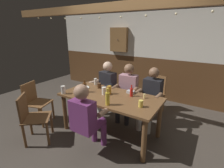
% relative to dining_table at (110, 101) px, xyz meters
% --- Properties ---
extents(ground_plane, '(7.95, 7.95, 0.00)m').
position_rel_dining_table_xyz_m(ground_plane, '(0.00, -0.20, -0.67)').
color(ground_plane, '#423A33').
extents(back_wall_upper, '(6.62, 0.12, 1.23)m').
position_rel_dining_table_xyz_m(back_wall_upper, '(0.00, 2.23, 1.11)').
color(back_wall_upper, silver).
extents(back_wall_wainscot, '(6.62, 0.12, 1.17)m').
position_rel_dining_table_xyz_m(back_wall_wainscot, '(0.00, 2.23, -0.09)').
color(back_wall_wainscot, brown).
rests_on(back_wall_wainscot, ground_plane).
extents(ceiling_beam, '(5.96, 0.14, 0.16)m').
position_rel_dining_table_xyz_m(ceiling_beam, '(0.00, 0.41, 1.65)').
color(ceiling_beam, brown).
extents(dining_table, '(1.83, 0.89, 0.78)m').
position_rel_dining_table_xyz_m(dining_table, '(0.00, 0.00, 0.00)').
color(dining_table, brown).
rests_on(dining_table, ground_plane).
extents(person_0, '(0.58, 0.58, 1.24)m').
position_rel_dining_table_xyz_m(person_0, '(-0.56, 0.67, 0.01)').
color(person_0, black).
rests_on(person_0, ground_plane).
extents(person_1, '(0.55, 0.54, 1.24)m').
position_rel_dining_table_xyz_m(person_1, '(0.01, 0.67, 0.01)').
color(person_1, '#B78493').
rests_on(person_1, ground_plane).
extents(person_2, '(0.50, 0.55, 1.23)m').
position_rel_dining_table_xyz_m(person_2, '(0.55, 0.67, 0.00)').
color(person_2, black).
rests_on(person_2, ground_plane).
extents(person_3, '(0.52, 0.54, 1.20)m').
position_rel_dining_table_xyz_m(person_3, '(0.00, -0.66, -0.01)').
color(person_3, '#6B2D66').
rests_on(person_3, ground_plane).
extents(chair_empty_near_right, '(0.55, 0.55, 0.88)m').
position_rel_dining_table_xyz_m(chair_empty_near_right, '(-1.58, -0.50, -0.19)').
color(chair_empty_near_right, brown).
rests_on(chair_empty_near_right, ground_plane).
extents(chair_empty_near_left, '(0.62, 0.62, 0.88)m').
position_rel_dining_table_xyz_m(chair_empty_near_left, '(-1.03, -0.94, -0.19)').
color(chair_empty_near_left, brown).
rests_on(chair_empty_near_left, ground_plane).
extents(chair_empty_far_end, '(0.55, 0.55, 0.88)m').
position_rel_dining_table_xyz_m(chair_empty_far_end, '(0.40, 1.39, -0.19)').
color(chair_empty_far_end, brown).
rests_on(chair_empty_far_end, ground_plane).
extents(table_candle, '(0.04, 0.04, 0.08)m').
position_rel_dining_table_xyz_m(table_candle, '(0.57, 0.23, 0.15)').
color(table_candle, '#F9E08C').
rests_on(table_candle, dining_table).
extents(condiment_caddy, '(0.14, 0.10, 0.05)m').
position_rel_dining_table_xyz_m(condiment_caddy, '(0.26, 0.32, 0.13)').
color(condiment_caddy, '#B2B7BC').
rests_on(condiment_caddy, dining_table).
extents(plate_0, '(0.25, 0.25, 0.01)m').
position_rel_dining_table_xyz_m(plate_0, '(-0.70, 0.06, 0.11)').
color(plate_0, white).
rests_on(plate_0, dining_table).
extents(bottle_0, '(0.06, 0.06, 0.22)m').
position_rel_dining_table_xyz_m(bottle_0, '(0.34, 0.19, 0.19)').
color(bottle_0, red).
rests_on(bottle_0, dining_table).
extents(bottle_1, '(0.07, 0.07, 0.24)m').
position_rel_dining_table_xyz_m(bottle_1, '(-0.51, -0.10, 0.21)').
color(bottle_1, '#593314').
rests_on(bottle_1, dining_table).
extents(bottle_2, '(0.07, 0.07, 0.28)m').
position_rel_dining_table_xyz_m(bottle_2, '(0.18, -0.34, 0.22)').
color(bottle_2, gold).
rests_on(bottle_2, dining_table).
extents(pint_glass_0, '(0.07, 0.07, 0.11)m').
position_rel_dining_table_xyz_m(pint_glass_0, '(0.66, -0.13, 0.16)').
color(pint_glass_0, '#E5C64C').
rests_on(pint_glass_0, dining_table).
extents(pint_glass_1, '(0.08, 0.08, 0.11)m').
position_rel_dining_table_xyz_m(pint_glass_1, '(-0.42, 0.23, 0.16)').
color(pint_glass_1, '#4C2D19').
rests_on(pint_glass_1, dining_table).
extents(pint_glass_2, '(0.06, 0.06, 0.15)m').
position_rel_dining_table_xyz_m(pint_glass_2, '(-0.62, 0.36, 0.18)').
color(pint_glass_2, white).
rests_on(pint_glass_2, dining_table).
extents(pint_glass_3, '(0.07, 0.07, 0.16)m').
position_rel_dining_table_xyz_m(pint_glass_3, '(-0.06, 0.07, 0.19)').
color(pint_glass_3, gold).
rests_on(pint_glass_3, dining_table).
extents(pint_glass_4, '(0.08, 0.08, 0.15)m').
position_rel_dining_table_xyz_m(pint_glass_4, '(-0.80, -0.38, 0.18)').
color(pint_glass_4, white).
rests_on(pint_glass_4, dining_table).
extents(pint_glass_5, '(0.08, 0.08, 0.15)m').
position_rel_dining_table_xyz_m(pint_glass_5, '(-0.13, -0.02, 0.18)').
color(pint_glass_5, white).
rests_on(pint_glass_5, dining_table).
extents(wall_dart_cabinet, '(0.56, 0.15, 0.70)m').
position_rel_dining_table_xyz_m(wall_dart_cabinet, '(-1.04, 2.10, 0.97)').
color(wall_dart_cabinet, brown).
extents(string_lights, '(4.67, 0.04, 0.09)m').
position_rel_dining_table_xyz_m(string_lights, '(-0.00, 0.36, 1.49)').
color(string_lights, '#F9EAB2').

